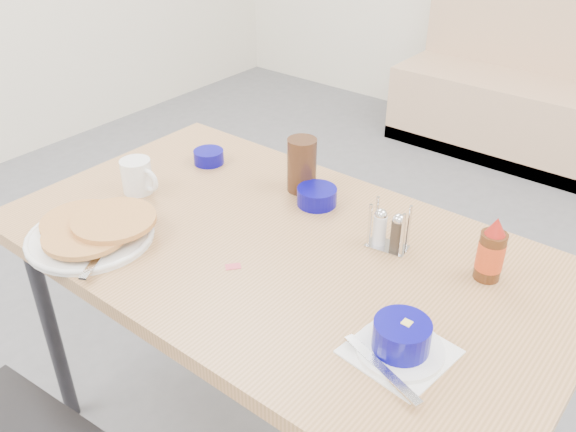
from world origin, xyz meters
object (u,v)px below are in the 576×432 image
Objects in this scene: booth_bench at (569,104)px; amber_tumbler at (302,165)px; grits_setting at (401,341)px; butter_bowl at (317,196)px; syrup_bottle at (491,253)px; creamer_bowl at (209,157)px; condiment_caddy at (388,233)px; dining_table at (280,265)px; coffee_mug at (138,176)px; pancake_plate at (92,231)px.

amber_tumbler is at bearing -93.18° from booth_bench.
grits_setting is 0.58m from butter_bowl.
booth_bench reaches higher than syrup_bottle.
creamer_bowl is 0.85× the size of butter_bowl.
grits_setting is 1.38× the size of amber_tumbler.
booth_bench reaches higher than condiment_caddy.
booth_bench is at bearing 88.89° from butter_bowl.
coffee_mug is (-0.47, -0.04, 0.11)m from dining_table.
condiment_caddy reaches higher than creamer_bowl.
syrup_bottle reaches higher than coffee_mug.
condiment_caddy is (0.34, -0.10, -0.04)m from amber_tumbler.
coffee_mug reaches higher than creamer_bowl.
condiment_caddy is (0.58, 0.42, 0.02)m from pancake_plate.
condiment_caddy is 0.75× the size of syrup_bottle.
grits_setting is 0.36m from condiment_caddy.
amber_tumbler is at bearing 143.83° from grits_setting.
butter_bowl is 0.91× the size of condiment_caddy.
booth_bench is 17.82× the size of butter_bowl.
amber_tumbler is 0.35m from condiment_caddy.
dining_table is 13.13× the size of butter_bowl.
pancake_plate is 0.58m from amber_tumbler.
dining_table is at bearing -24.73° from creamer_bowl.
booth_bench reaches higher than creamer_bowl.
butter_bowl is (-0.05, -2.32, 0.43)m from booth_bench.
condiment_caddy reaches higher than grits_setting.
pancake_plate is 2.64× the size of condiment_caddy.
creamer_bowl is 0.77× the size of condiment_caddy.
coffee_mug is 1.05× the size of condiment_caddy.
booth_bench is 2.56m from dining_table.
butter_bowl is 0.68× the size of syrup_bottle.
amber_tumbler is at bearing 40.17° from coffee_mug.
grits_setting reaches higher than butter_bowl.
amber_tumbler is at bearing 64.22° from pancake_plate.
syrup_bottle reaches higher than grits_setting.
butter_bowl is at bearing 30.57° from coffee_mug.
amber_tumbler reaches higher than dining_table.
syrup_bottle is at bearing 0.50° from condiment_caddy.
amber_tumbler reaches higher than coffee_mug.
syrup_bottle reaches higher than dining_table.
creamer_bowl is 0.89m from syrup_bottle.
grits_setting is at bearing -81.28° from booth_bench.
amber_tumbler reaches higher than butter_bowl.
creamer_bowl is 0.59× the size of amber_tumbler.
condiment_caddy is at bearing 15.88° from coffee_mug.
condiment_caddy is at bearing -171.49° from syrup_bottle.
booth_bench is 2.36m from butter_bowl.
amber_tumbler is 1.30× the size of condiment_caddy.
creamer_bowl is 0.66m from condiment_caddy.
coffee_mug is at bearing 173.45° from grits_setting.
dining_table is (0.00, -2.53, 0.35)m from booth_bench.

